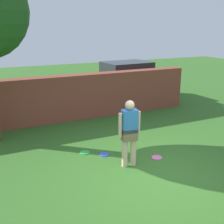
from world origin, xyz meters
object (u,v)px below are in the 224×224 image
Objects in this scene: frisbee_green at (85,153)px; frisbee_pink at (157,158)px; person at (129,130)px; car at (127,81)px; frisbee_blue at (104,154)px.

frisbee_pink is at bearing -34.89° from frisbee_green.
car reaches higher than person.
person is 6.00× the size of frisbee_green.
car is (3.03, 5.73, -0.04)m from person.
frisbee_green is (-1.55, 1.08, 0.00)m from frisbee_pink.
frisbee_pink is at bearing 10.25° from person.
car is 15.90× the size of frisbee_blue.
frisbee_green is at bearing 145.11° from frisbee_pink.
car is 6.00m from frisbee_blue.
car reaches higher than frisbee_pink.
car is 6.14m from frisbee_pink.
person is 1.61m from frisbee_green.
frisbee_blue is at bearing 52.65° from car.
car reaches higher than frisbee_green.
person is at bearing 58.71° from car.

